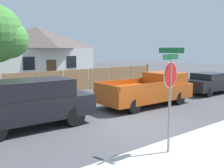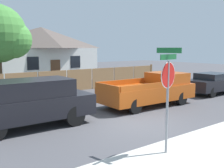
# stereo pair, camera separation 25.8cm
# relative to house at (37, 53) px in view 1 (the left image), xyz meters

# --- Properties ---
(ground_plane) EXTENTS (80.00, 80.00, 0.00)m
(ground_plane) POSITION_rel_house_xyz_m (-3.19, -16.74, -2.60)
(ground_plane) COLOR #47474C
(sidewalk_strip) EXTENTS (36.00, 3.20, 0.01)m
(sidewalk_strip) POSITION_rel_house_xyz_m (-3.19, -20.34, -2.60)
(sidewalk_strip) COLOR beige
(sidewalk_strip) RESTS_ON ground
(wooden_fence) EXTENTS (14.66, 0.12, 1.61)m
(wooden_fence) POSITION_rel_house_xyz_m (-0.52, -8.02, -1.84)
(wooden_fence) COLOR #997047
(wooden_fence) RESTS_ON ground
(house) EXTENTS (9.65, 6.29, 5.01)m
(house) POSITION_rel_house_xyz_m (0.00, 0.00, 0.00)
(house) COLOR white
(house) RESTS_ON ground
(red_suv) EXTENTS (4.80, 1.99, 1.84)m
(red_suv) POSITION_rel_house_xyz_m (-6.62, -14.68, -1.60)
(red_suv) COLOR black
(red_suv) RESTS_ON ground
(orange_pickup) EXTENTS (5.29, 2.17, 1.68)m
(orange_pickup) POSITION_rel_house_xyz_m (-0.11, -14.69, -1.78)
(orange_pickup) COLOR #B74C14
(orange_pickup) RESTS_ON ground
(parked_sedan) EXTENTS (4.27, 1.89, 1.39)m
(parked_sedan) POSITION_rel_house_xyz_m (5.78, -14.68, -1.87)
(parked_sedan) COLOR black
(parked_sedan) RESTS_ON ground
(stop_sign) EXTENTS (0.84, 0.76, 3.02)m
(stop_sign) POSITION_rel_house_xyz_m (-4.35, -19.46, -0.57)
(stop_sign) COLOR gray
(stop_sign) RESTS_ON ground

